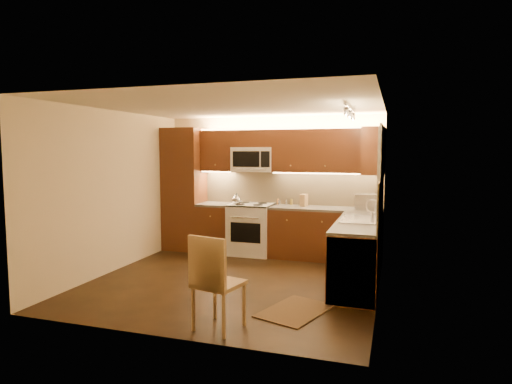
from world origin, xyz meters
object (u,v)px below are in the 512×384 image
(microwave, at_px, (254,159))
(sink, at_px, (359,214))
(knife_block, at_px, (304,200))
(stove, at_px, (251,229))
(dining_chair, at_px, (219,281))
(soap_bottle, at_px, (378,207))
(toaster_oven, at_px, (369,202))
(kettle, at_px, (237,199))

(microwave, distance_m, sink, 2.48)
(microwave, relative_size, knife_block, 3.55)
(microwave, relative_size, sink, 0.88)
(stove, height_order, microwave, microwave)
(dining_chair, bearing_deg, stove, 115.19)
(knife_block, xyz_separation_m, soap_bottle, (1.28, -0.45, -0.01))
(microwave, bearing_deg, stove, -90.00)
(sink, distance_m, dining_chair, 2.56)
(toaster_oven, bearing_deg, soap_bottle, -63.20)
(soap_bottle, bearing_deg, knife_block, 162.79)
(stove, height_order, soap_bottle, soap_bottle)
(kettle, height_order, knife_block, kettle)
(microwave, bearing_deg, toaster_oven, -2.93)
(microwave, height_order, toaster_oven, microwave)
(sink, height_order, soap_bottle, soap_bottle)
(kettle, xyz_separation_m, dining_chair, (0.96, -3.13, -0.52))
(kettle, bearing_deg, microwave, 43.27)
(toaster_oven, xyz_separation_m, knife_block, (-1.12, 0.09, -0.02))
(toaster_oven, bearing_deg, dining_chair, -109.00)
(sink, bearing_deg, stove, 150.64)
(stove, xyz_separation_m, sink, (2.00, -1.12, 0.52))
(kettle, relative_size, toaster_oven, 0.48)
(knife_block, bearing_deg, dining_chair, -81.96)
(soap_bottle, height_order, dining_chair, soap_bottle)
(sink, xyz_separation_m, dining_chair, (-1.26, -2.17, -0.47))
(kettle, xyz_separation_m, knife_block, (1.16, 0.28, -0.02))
(stove, xyz_separation_m, soap_bottle, (2.22, -0.34, 0.54))
(stove, distance_m, dining_chair, 3.38)
(sink, distance_m, knife_block, 1.63)
(kettle, relative_size, soap_bottle, 1.06)
(sink, xyz_separation_m, knife_block, (-1.06, 1.24, 0.03))
(stove, height_order, dining_chair, dining_chair)
(stove, distance_m, soap_bottle, 2.31)
(soap_bottle, bearing_deg, microwave, 170.21)
(kettle, distance_m, dining_chair, 3.32)
(stove, bearing_deg, soap_bottle, -8.57)
(stove, relative_size, soap_bottle, 4.67)
(microwave, distance_m, toaster_oven, 2.17)
(stove, height_order, knife_block, knife_block)
(knife_block, distance_m, dining_chair, 3.46)
(knife_block, distance_m, soap_bottle, 1.36)
(sink, bearing_deg, knife_block, 130.49)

